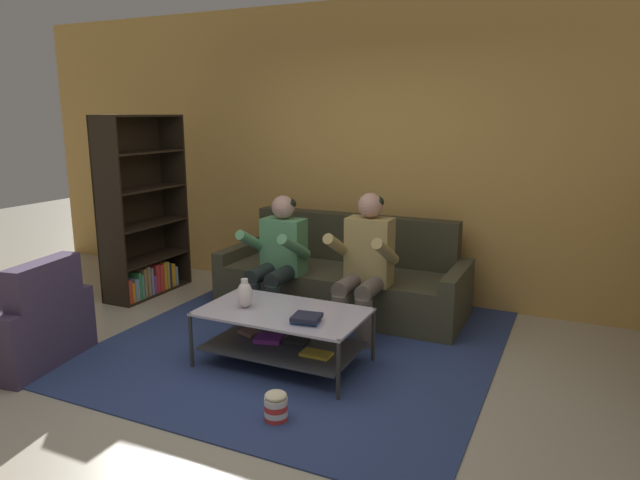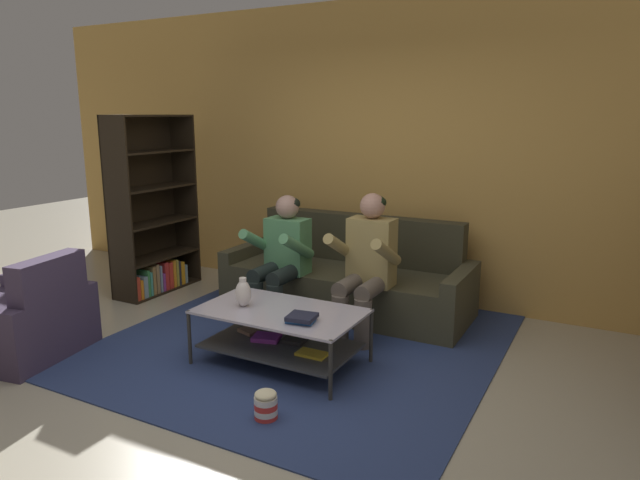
{
  "view_description": "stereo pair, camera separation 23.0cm",
  "coord_description": "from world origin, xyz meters",
  "px_view_note": "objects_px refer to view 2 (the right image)",
  "views": [
    {
      "loc": [
        1.97,
        -2.96,
        1.83
      ],
      "look_at": [
        0.13,
        0.98,
        0.86
      ],
      "focal_mm": 32.0,
      "sensor_mm": 36.0,
      "label": 1
    },
    {
      "loc": [
        2.18,
        -2.85,
        1.83
      ],
      "look_at": [
        0.13,
        0.98,
        0.86
      ],
      "focal_mm": 32.0,
      "sensor_mm": 36.0,
      "label": 2
    }
  ],
  "objects_px": {
    "person_seated_left": "(281,254)",
    "popcorn_tub": "(266,405)",
    "couch": "(348,280)",
    "coffee_table": "(280,328)",
    "armchair": "(18,322)",
    "person_seated_right": "(366,261)",
    "vase": "(243,293)",
    "book_stack": "(301,318)",
    "bookshelf": "(151,227)"
  },
  "relations": [
    {
      "from": "book_stack",
      "to": "person_seated_right",
      "type": "bearing_deg",
      "value": 86.47
    },
    {
      "from": "coffee_table",
      "to": "vase",
      "type": "distance_m",
      "value": 0.38
    },
    {
      "from": "couch",
      "to": "coffee_table",
      "type": "xyz_separation_m",
      "value": [
        0.09,
        -1.34,
        -0.01
      ]
    },
    {
      "from": "vase",
      "to": "bookshelf",
      "type": "xyz_separation_m",
      "value": [
        -1.87,
        0.99,
        0.15
      ]
    },
    {
      "from": "book_stack",
      "to": "coffee_table",
      "type": "bearing_deg",
      "value": 151.75
    },
    {
      "from": "couch",
      "to": "person_seated_right",
      "type": "relative_size",
      "value": 1.94
    },
    {
      "from": "person_seated_right",
      "to": "bookshelf",
      "type": "xyz_separation_m",
      "value": [
        -2.48,
        0.1,
        0.04
      ]
    },
    {
      "from": "coffee_table",
      "to": "bookshelf",
      "type": "xyz_separation_m",
      "value": [
        -2.16,
        0.93,
        0.4
      ]
    },
    {
      "from": "vase",
      "to": "book_stack",
      "type": "relative_size",
      "value": 1.02
    },
    {
      "from": "book_stack",
      "to": "armchair",
      "type": "distance_m",
      "value": 2.25
    },
    {
      "from": "person_seated_left",
      "to": "vase",
      "type": "xyz_separation_m",
      "value": [
        0.21,
        -0.88,
        -0.08
      ]
    },
    {
      "from": "popcorn_tub",
      "to": "armchair",
      "type": "bearing_deg",
      "value": -178.11
    },
    {
      "from": "person_seated_right",
      "to": "bookshelf",
      "type": "distance_m",
      "value": 2.48
    },
    {
      "from": "armchair",
      "to": "bookshelf",
      "type": "bearing_deg",
      "value": 98.92
    },
    {
      "from": "person_seated_right",
      "to": "popcorn_tub",
      "type": "height_order",
      "value": "person_seated_right"
    },
    {
      "from": "person_seated_left",
      "to": "couch",
      "type": "bearing_deg",
      "value": 51.73
    },
    {
      "from": "person_seated_left",
      "to": "vase",
      "type": "distance_m",
      "value": 0.91
    },
    {
      "from": "coffee_table",
      "to": "armchair",
      "type": "relative_size",
      "value": 1.15
    },
    {
      "from": "couch",
      "to": "book_stack",
      "type": "distance_m",
      "value": 1.53
    },
    {
      "from": "person_seated_right",
      "to": "coffee_table",
      "type": "bearing_deg",
      "value": -111.23
    },
    {
      "from": "bookshelf",
      "to": "popcorn_tub",
      "type": "bearing_deg",
      "value": -33.45
    },
    {
      "from": "couch",
      "to": "armchair",
      "type": "bearing_deg",
      "value": -130.0
    },
    {
      "from": "person_seated_left",
      "to": "popcorn_tub",
      "type": "height_order",
      "value": "person_seated_left"
    },
    {
      "from": "person_seated_left",
      "to": "book_stack",
      "type": "distance_m",
      "value": 1.24
    },
    {
      "from": "person_seated_left",
      "to": "book_stack",
      "type": "height_order",
      "value": "person_seated_left"
    },
    {
      "from": "armchair",
      "to": "person_seated_left",
      "type": "bearing_deg",
      "value": 49.46
    },
    {
      "from": "book_stack",
      "to": "popcorn_tub",
      "type": "bearing_deg",
      "value": -82.0
    },
    {
      "from": "person_seated_right",
      "to": "armchair",
      "type": "distance_m",
      "value": 2.77
    },
    {
      "from": "couch",
      "to": "armchair",
      "type": "xyz_separation_m",
      "value": [
        -1.8,
        -2.14,
        -0.03
      ]
    },
    {
      "from": "popcorn_tub",
      "to": "person_seated_left",
      "type": "bearing_deg",
      "value": 118.62
    },
    {
      "from": "vase",
      "to": "couch",
      "type": "bearing_deg",
      "value": 81.96
    },
    {
      "from": "coffee_table",
      "to": "book_stack",
      "type": "xyz_separation_m",
      "value": [
        0.26,
        -0.14,
        0.17
      ]
    },
    {
      "from": "person_seated_left",
      "to": "popcorn_tub",
      "type": "relative_size",
      "value": 5.84
    },
    {
      "from": "person_seated_left",
      "to": "bookshelf",
      "type": "distance_m",
      "value": 1.66
    },
    {
      "from": "bookshelf",
      "to": "armchair",
      "type": "distance_m",
      "value": 1.8
    },
    {
      "from": "vase",
      "to": "armchair",
      "type": "xyz_separation_m",
      "value": [
        -1.6,
        -0.74,
        -0.27
      ]
    },
    {
      "from": "coffee_table",
      "to": "popcorn_tub",
      "type": "distance_m",
      "value": 0.82
    },
    {
      "from": "couch",
      "to": "vase",
      "type": "distance_m",
      "value": 1.43
    },
    {
      "from": "vase",
      "to": "book_stack",
      "type": "bearing_deg",
      "value": -8.71
    },
    {
      "from": "book_stack",
      "to": "popcorn_tub",
      "type": "xyz_separation_m",
      "value": [
        0.08,
        -0.58,
        -0.35
      ]
    },
    {
      "from": "person_seated_left",
      "to": "person_seated_right",
      "type": "relative_size",
      "value": 0.94
    },
    {
      "from": "coffee_table",
      "to": "popcorn_tub",
      "type": "bearing_deg",
      "value": -64.54
    },
    {
      "from": "person_seated_right",
      "to": "popcorn_tub",
      "type": "bearing_deg",
      "value": -89.19
    },
    {
      "from": "couch",
      "to": "bookshelf",
      "type": "distance_m",
      "value": 2.14
    },
    {
      "from": "couch",
      "to": "book_stack",
      "type": "height_order",
      "value": "couch"
    },
    {
      "from": "couch",
      "to": "person_seated_left",
      "type": "bearing_deg",
      "value": -128.27
    },
    {
      "from": "armchair",
      "to": "person_seated_right",
      "type": "bearing_deg",
      "value": 36.38
    },
    {
      "from": "couch",
      "to": "armchair",
      "type": "height_order",
      "value": "couch"
    },
    {
      "from": "bookshelf",
      "to": "book_stack",
      "type": "bearing_deg",
      "value": -23.86
    },
    {
      "from": "vase",
      "to": "book_stack",
      "type": "xyz_separation_m",
      "value": [
        0.55,
        -0.08,
        -0.08
      ]
    }
  ]
}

